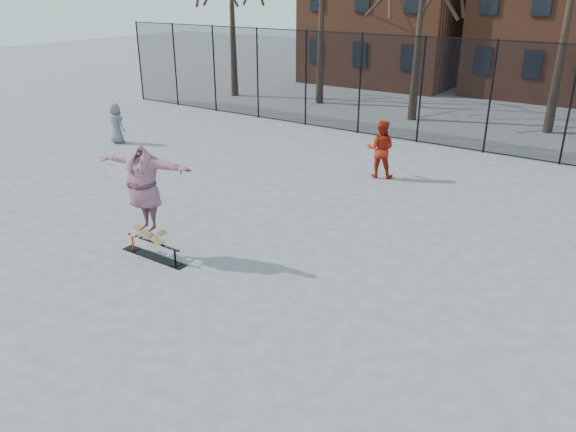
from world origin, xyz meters
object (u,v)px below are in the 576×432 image
Objects in this scene: skater at (144,195)px; bystander_grey at (116,123)px; skateboard at (149,238)px; skate_rail at (153,251)px; bystander_red at (381,149)px.

skater reaches higher than bystander_grey.
skater is (0.00, 0.00, 1.02)m from skateboard.
skate_rail is 8.33m from bystander_red.
skater is 10.53m from bystander_grey.
bystander_red reaches higher than skateboard.
skate_rail is 0.78× the size of skater.
bystander_grey is 0.85× the size of bystander_red.
skateboard reaches higher than skate_rail.
skater is at bearing -180.00° from skate_rail.
bystander_red is (1.72, 8.13, 0.46)m from skateboard.
skateboard is (-0.11, -0.00, 0.30)m from skate_rail.
skateboard is 1.02m from skater.
bystander_red reaches higher than skate_rail.
skater is 1.53× the size of bystander_grey.
skateboard is 10.51m from bystander_grey.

